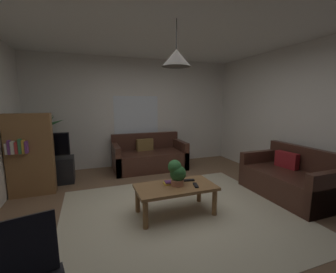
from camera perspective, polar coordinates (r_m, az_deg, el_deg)
The scene contains 19 objects.
floor at distance 3.51m, azimuth 1.76°, elevation -18.09°, with size 4.95×5.06×0.02m, color brown.
rug at distance 3.34m, azimuth 3.11°, elevation -19.32°, with size 3.22×2.79×0.01m, color beige.
wall_back at distance 5.59m, azimuth -8.01°, elevation 6.10°, with size 5.07×0.06×2.63m, color silver.
wall_right at distance 4.69m, azimuth 31.69°, elevation 4.29°, with size 0.06×5.06×2.63m, color silver.
ceiling at distance 3.30m, azimuth 2.01°, elevation 27.49°, with size 4.95×5.06×0.02m, color white.
window_pane at distance 5.56m, azimuth -8.18°, elevation 5.29°, with size 1.10×0.01×0.97m, color white.
couch_under_window at distance 5.29m, azimuth -4.87°, elevation -5.43°, with size 1.67×0.85×0.82m.
couch_right_side at distance 4.33m, azimuth 28.89°, elevation -9.85°, with size 0.85×1.47×0.82m.
coffee_table at distance 3.21m, azimuth 1.97°, elevation -13.69°, with size 1.12×0.58×0.42m.
book_on_table_0 at distance 3.24m, azimuth 0.31°, elevation -12.00°, with size 0.16×0.10×0.02m, color gold.
book_on_table_1 at distance 3.23m, azimuth 0.26°, elevation -11.62°, with size 0.11×0.10×0.02m, color #72387F.
remote_on_table_0 at distance 3.20m, azimuth 7.19°, elevation -12.39°, with size 0.05×0.16×0.02m, color black.
remote_on_table_1 at distance 3.37m, azimuth 5.45°, elevation -11.18°, with size 0.05×0.16×0.02m, color black.
potted_plant_on_table at distance 3.17m, azimuth 2.34°, elevation -9.20°, with size 0.26×0.24×0.36m.
tv_stand at distance 4.93m, azimuth -28.32°, elevation -7.86°, with size 0.90×0.44×0.50m, color black.
tv at distance 4.80m, azimuth -28.80°, elevation -2.14°, with size 0.80×0.16×0.50m.
potted_palm_corner at distance 5.29m, azimuth -29.54°, elevation -2.19°, with size 0.87×0.84×1.41m.
bookshelf_corner at distance 4.39m, azimuth -32.07°, elevation -4.01°, with size 0.70×0.31×1.40m.
pendant_lamp at distance 3.02m, azimuth 2.17°, elevation 19.65°, with size 0.38×0.38×0.59m.
Camera 1 is at (-1.17, -2.90, 1.59)m, focal length 23.60 mm.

